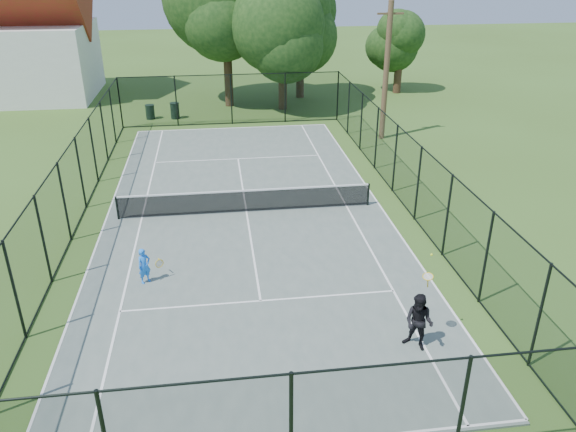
{
  "coord_description": "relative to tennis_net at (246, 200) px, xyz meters",
  "views": [
    {
      "loc": [
        -1.06,
        -20.47,
        9.55
      ],
      "look_at": [
        1.28,
        -3.0,
        1.2
      ],
      "focal_mm": 35.0,
      "sensor_mm": 36.0,
      "label": 1
    }
  ],
  "objects": [
    {
      "name": "trash_bin_right",
      "position": [
        -3.49,
        14.68,
        -0.07
      ],
      "size": [
        0.58,
        0.58,
        1.0
      ],
      "color": "black",
      "rests_on": "ground"
    },
    {
      "name": "player_blue",
      "position": [
        -3.49,
        -4.85,
        0.07
      ],
      "size": [
        0.84,
        0.48,
        1.17
      ],
      "color": "#1D77F6",
      "rests_on": "tennis_court"
    },
    {
      "name": "fence",
      "position": [
        0.0,
        0.0,
        0.92
      ],
      "size": [
        13.1,
        26.1,
        3.0
      ],
      "color": "black",
      "rests_on": "ground"
    },
    {
      "name": "tree_near_right",
      "position": [
        5.13,
        19.27,
        4.0
      ],
      "size": [
        5.23,
        5.23,
        7.22
      ],
      "color": "#332114",
      "rests_on": "ground"
    },
    {
      "name": "tree_near_left",
      "position": [
        0.01,
        17.5,
        5.44
      ],
      "size": [
        7.5,
        7.5,
        9.78
      ],
      "color": "#332114",
      "rests_on": "ground"
    },
    {
      "name": "trash_bin_left",
      "position": [
        -5.03,
        14.79,
        -0.13
      ],
      "size": [
        0.58,
        0.58,
        0.89
      ],
      "color": "black",
      "rests_on": "ground"
    },
    {
      "name": "tennis_net",
      "position": [
        0.0,
        0.0,
        0.0
      ],
      "size": [
        10.08,
        0.08,
        0.95
      ],
      "color": "black",
      "rests_on": "tennis_court"
    },
    {
      "name": "tree_far_right",
      "position": [
        12.47,
        19.71,
        2.74
      ],
      "size": [
        4.06,
        4.06,
        5.37
      ],
      "color": "#332114",
      "rests_on": "ground"
    },
    {
      "name": "utility_pole",
      "position": [
        8.2,
        9.0,
        3.13
      ],
      "size": [
        1.4,
        0.3,
        7.29
      ],
      "color": "#4C3823",
      "rests_on": "ground"
    },
    {
      "name": "ground",
      "position": [
        0.0,
        0.0,
        -0.58
      ],
      "size": [
        120.0,
        120.0,
        0.0
      ],
      "primitive_type": "plane",
      "color": "#3A571D"
    },
    {
      "name": "tennis_court",
      "position": [
        0.0,
        0.0,
        -0.55
      ],
      "size": [
        11.0,
        24.0,
        0.06
      ],
      "primitive_type": "cube",
      "color": "#53625B",
      "rests_on": "ground"
    },
    {
      "name": "tree_near_mid",
      "position": [
        3.5,
        16.18,
        4.29
      ],
      "size": [
        6.05,
        6.05,
        7.91
      ],
      "color": "#332114",
      "rests_on": "ground"
    },
    {
      "name": "player_black",
      "position": [
        3.88,
        -9.11,
        0.29
      ],
      "size": [
        0.99,
        0.98,
        2.59
      ],
      "color": "black",
      "rests_on": "tennis_court"
    }
  ]
}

